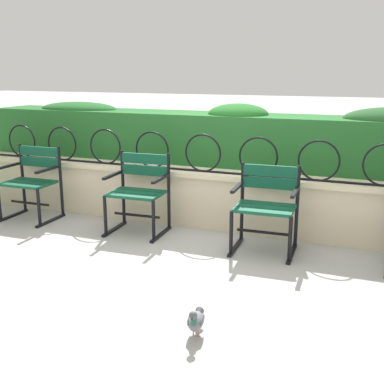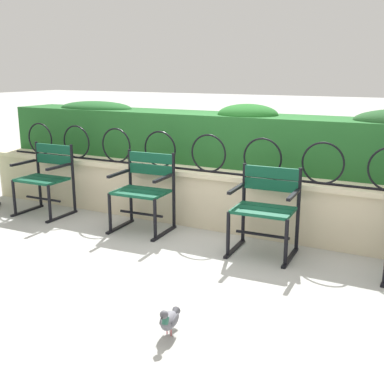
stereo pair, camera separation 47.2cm
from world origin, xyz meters
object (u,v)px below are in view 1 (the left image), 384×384
at_px(park_chair_leftmost, 32,180).
at_px(pigeon_near_chairs, 196,320).
at_px(park_chair_centre_right, 266,205).
at_px(park_chair_centre_left, 139,190).

relative_size(park_chair_leftmost, pigeon_near_chairs, 2.93).
bearing_deg(park_chair_centre_right, pigeon_near_chairs, -91.52).
bearing_deg(park_chair_centre_left, park_chair_centre_right, -1.67).
height_order(park_chair_leftmost, park_chair_centre_left, same).
xyz_separation_m(park_chair_centre_left, pigeon_near_chairs, (1.36, -1.78, -0.35)).
distance_m(park_chair_centre_left, pigeon_near_chairs, 2.26).
xyz_separation_m(park_chair_leftmost, park_chair_centre_left, (1.40, 0.03, -0.00)).
relative_size(park_chair_centre_right, pigeon_near_chairs, 2.84).
bearing_deg(park_chair_centre_left, pigeon_near_chairs, -52.63).
bearing_deg(pigeon_near_chairs, park_chair_centre_right, 88.48).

